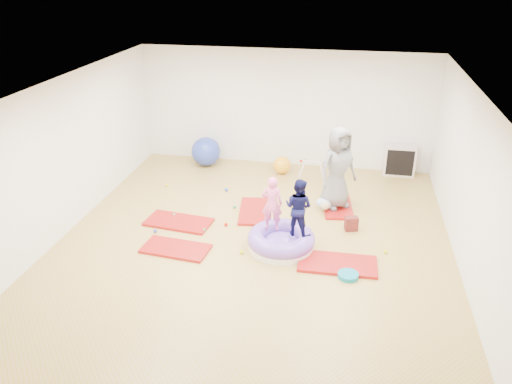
# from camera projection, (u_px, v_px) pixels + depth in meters

# --- Properties ---
(room) EXTENTS (7.01, 8.01, 2.81)m
(room) POSITION_uv_depth(u_px,v_px,m) (253.00, 173.00, 8.36)
(room) COLOR tan
(room) RESTS_ON ground
(gym_mat_front_left) EXTENTS (1.22, 0.70, 0.05)m
(gym_mat_front_left) POSITION_uv_depth(u_px,v_px,m) (176.00, 249.00, 8.77)
(gym_mat_front_left) COLOR #AB2404
(gym_mat_front_left) RESTS_ON ground
(gym_mat_mid_left) EXTENTS (1.32, 0.77, 0.05)m
(gym_mat_mid_left) POSITION_uv_depth(u_px,v_px,m) (179.00, 222.00, 9.66)
(gym_mat_mid_left) COLOR #AB2404
(gym_mat_mid_left) RESTS_ON ground
(gym_mat_center_back) EXTENTS (0.74, 1.25, 0.05)m
(gym_mat_center_back) POSITION_uv_depth(u_px,v_px,m) (254.00, 211.00, 10.08)
(gym_mat_center_back) COLOR #AB2404
(gym_mat_center_back) RESTS_ON ground
(gym_mat_right) EXTENTS (1.32, 0.68, 0.05)m
(gym_mat_right) POSITION_uv_depth(u_px,v_px,m) (337.00, 264.00, 8.33)
(gym_mat_right) COLOR #AB2404
(gym_mat_right) RESTS_ON ground
(gym_mat_rear_right) EXTENTS (0.70, 1.19, 0.05)m
(gym_mat_rear_right) POSITION_uv_depth(u_px,v_px,m) (338.00, 206.00, 10.27)
(gym_mat_rear_right) COLOR #AB2404
(gym_mat_rear_right) RESTS_ON ground
(inflatable_cushion) EXTENTS (1.19, 1.19, 0.38)m
(inflatable_cushion) POSITION_uv_depth(u_px,v_px,m) (281.00, 241.00, 8.78)
(inflatable_cushion) COLOR white
(inflatable_cushion) RESTS_ON ground
(child_pink) EXTENTS (0.38, 0.26, 1.01)m
(child_pink) POSITION_uv_depth(u_px,v_px,m) (272.00, 201.00, 8.63)
(child_pink) COLOR pink
(child_pink) RESTS_ON inflatable_cushion
(child_navy) EXTENTS (0.61, 0.55, 1.04)m
(child_navy) POSITION_uv_depth(u_px,v_px,m) (299.00, 205.00, 8.47)
(child_navy) COLOR #0D0D36
(child_navy) RESTS_ON inflatable_cushion
(adult_caregiver) EXTENTS (0.97, 0.94, 1.68)m
(adult_caregiver) POSITION_uv_depth(u_px,v_px,m) (338.00, 168.00, 9.90)
(adult_caregiver) COLOR slate
(adult_caregiver) RESTS_ON gym_mat_rear_right
(infant) EXTENTS (0.38, 0.39, 0.22)m
(infant) POSITION_uv_depth(u_px,v_px,m) (325.00, 203.00, 10.09)
(infant) COLOR #ADC8FE
(infant) RESTS_ON gym_mat_rear_right
(ball_pit_balls) EXTENTS (4.79, 2.57, 0.07)m
(ball_pit_balls) POSITION_uv_depth(u_px,v_px,m) (222.00, 215.00, 9.89)
(ball_pit_balls) COLOR #D7DE03
(ball_pit_balls) RESTS_ON ground
(exercise_ball_blue) EXTENTS (0.71, 0.71, 0.71)m
(exercise_ball_blue) POSITION_uv_depth(u_px,v_px,m) (206.00, 152.00, 12.24)
(exercise_ball_blue) COLOR #283DA5
(exercise_ball_blue) RESTS_ON ground
(exercise_ball_orange) EXTENTS (0.42, 0.42, 0.42)m
(exercise_ball_orange) POSITION_uv_depth(u_px,v_px,m) (282.00, 165.00, 11.83)
(exercise_ball_orange) COLOR #F4A519
(exercise_ball_orange) RESTS_ON ground
(infant_play_gym) EXTENTS (0.72, 0.68, 0.55)m
(infant_play_gym) POSITION_uv_depth(u_px,v_px,m) (313.00, 169.00, 11.22)
(infant_play_gym) COLOR beige
(infant_play_gym) RESTS_ON ground
(cube_shelf) EXTENTS (0.71, 0.35, 0.71)m
(cube_shelf) POSITION_uv_depth(u_px,v_px,m) (400.00, 160.00, 11.70)
(cube_shelf) COLOR beige
(cube_shelf) RESTS_ON ground
(balance_disc) EXTENTS (0.33, 0.33, 0.07)m
(balance_disc) POSITION_uv_depth(u_px,v_px,m) (348.00, 275.00, 8.01)
(balance_disc) COLOR #0C7B9B
(balance_disc) RESTS_ON ground
(backpack) EXTENTS (0.27, 0.21, 0.27)m
(backpack) POSITION_uv_depth(u_px,v_px,m) (351.00, 224.00, 9.37)
(backpack) COLOR #A12421
(backpack) RESTS_ON ground
(yellow_toy) EXTENTS (0.19, 0.19, 0.03)m
(yellow_toy) POSITION_uv_depth(u_px,v_px,m) (147.00, 248.00, 8.81)
(yellow_toy) COLOR #D7DE03
(yellow_toy) RESTS_ON ground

